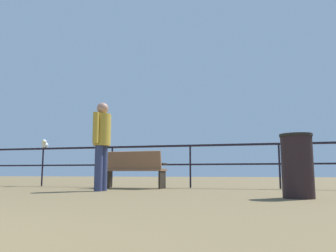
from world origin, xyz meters
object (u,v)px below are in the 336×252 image
bench_near_left (133,168)px  seagull_on_rail (45,144)px  trash_bin (297,166)px  person_at_railing (102,140)px

bench_near_left → seagull_on_rail: (-2.86, 0.65, 0.67)m
bench_near_left → trash_bin: trash_bin is taller
person_at_railing → seagull_on_rail: (-2.66, 1.89, 0.12)m
seagull_on_rail → trash_bin: bearing=-25.1°
person_at_railing → trash_bin: bearing=-16.1°
bench_near_left → person_at_railing: 1.37m
person_at_railing → bench_near_left: bearing=80.7°
person_at_railing → seagull_on_rail: person_at_railing is taller
bench_near_left → trash_bin: 4.09m
bench_near_left → seagull_on_rail: 3.01m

